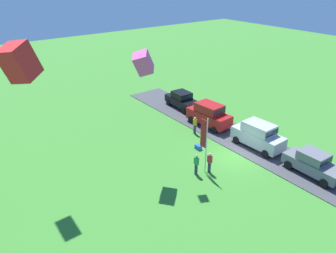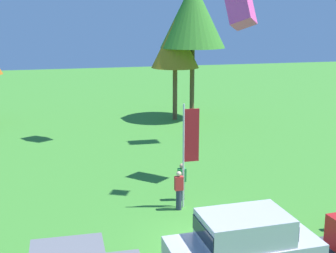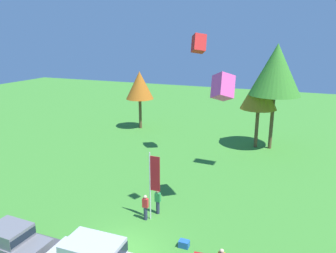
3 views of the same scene
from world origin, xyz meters
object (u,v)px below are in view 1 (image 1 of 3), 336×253
car_sedan_far_end (182,99)px  person_watching_sky (210,162)px  car_sedan_by_flagpole (313,163)px  flag_banner (205,138)px  car_suv_mid_row (209,114)px  cooler_box (198,147)px  person_beside_suv (196,164)px  person_on_lawn (195,125)px  kite_box_trailing_tail (19,62)px  car_suv_near_entrance (258,134)px  kite_box_mid_center (143,63)px

car_sedan_far_end → person_watching_sky: (-11.35, 6.50, -0.16)m
car_sedan_by_flagpole → flag_banner: (5.39, 6.27, 1.83)m
car_suv_mid_row → cooler_box: (-2.94, 3.97, -1.10)m
car_sedan_by_flagpole → car_sedan_far_end: size_ratio=0.99×
flag_banner → person_beside_suv: bearing=95.1°
person_on_lawn → cooler_box: (-2.47, 1.73, -0.68)m
kite_box_trailing_tail → car_suv_near_entrance: bearing=-87.5°
car_suv_mid_row → person_on_lawn: bearing=101.8°
car_suv_mid_row → person_beside_suv: car_suv_mid_row is taller
flag_banner → cooler_box: flag_banner is taller
person_on_lawn → kite_box_mid_center: 10.16m
car_sedan_by_flagpole → flag_banner: bearing=49.3°
cooler_box → person_watching_sky: bearing=151.5°
car_sedan_by_flagpole → cooler_box: car_sedan_by_flagpole is taller
person_beside_suv → person_on_lawn: same height
person_beside_suv → kite_box_trailing_tail: (-0.88, 11.21, 9.81)m
person_on_lawn → cooler_box: bearing=145.0°
car_suv_mid_row → kite_box_mid_center: kite_box_mid_center is taller
person_watching_sky → person_on_lawn: size_ratio=1.00×
kite_box_mid_center → person_beside_suv: bearing=-147.3°
car_sedan_by_flagpole → car_sedan_far_end: (16.26, -0.43, 0.00)m
car_suv_near_entrance → car_suv_mid_row: same height
person_watching_sky → flag_banner: (0.49, 0.20, 2.00)m
car_sedan_far_end → cooler_box: car_sedan_far_end is taller
car_suv_near_entrance → person_on_lawn: size_ratio=2.72×
car_suv_mid_row → person_beside_suv: 8.84m
car_suv_near_entrance → person_watching_sky: size_ratio=2.72×
car_sedan_by_flagpole → person_watching_sky: car_sedan_by_flagpole is taller
car_suv_mid_row → person_on_lawn: (-0.47, 2.24, -0.42)m
car_sedan_far_end → car_suv_mid_row: bearing=171.5°
car_suv_mid_row → person_beside_suv: size_ratio=2.76×
car_suv_mid_row → kite_box_trailing_tail: size_ratio=3.14×
car_suv_mid_row → kite_box_trailing_tail: kite_box_trailing_tail is taller
car_sedan_far_end → flag_banner: bearing=148.3°
car_sedan_by_flagpole → car_suv_mid_row: (11.06, 0.35, 0.25)m
kite_box_mid_center → person_on_lawn: bearing=-75.0°
cooler_box → flag_banner: bearing=144.5°
person_beside_suv → kite_box_trailing_tail: size_ratio=1.14×
car_sedan_by_flagpole → car_suv_near_entrance: size_ratio=0.96×
person_watching_sky → kite_box_trailing_tail: size_ratio=1.14×
car_suv_near_entrance → flag_banner: flag_banner is taller
car_sedan_by_flagpole → car_suv_mid_row: 11.07m
car_sedan_far_end → person_beside_suv: 13.26m
cooler_box → person_on_lawn: bearing=-35.0°
car_sedan_by_flagpole → cooler_box: 9.24m
car_sedan_by_flagpole → car_suv_mid_row: bearing=1.8°
car_suv_mid_row → car_sedan_far_end: (5.20, -0.78, -0.25)m
car_sedan_by_flagpole → kite_box_mid_center: (8.80, 9.28, 7.27)m
car_suv_near_entrance → flag_banner: (0.16, 6.25, 1.58)m
car_suv_near_entrance → person_beside_suv: size_ratio=2.72×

